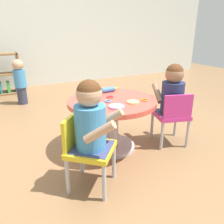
% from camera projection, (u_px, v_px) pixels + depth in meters
% --- Properties ---
extents(ground_plane, '(10.00, 10.00, 0.00)m').
position_uv_depth(ground_plane, '(112.00, 147.00, 2.18)').
color(ground_plane, olive).
extents(back_wall, '(8.00, 0.12, 2.80)m').
position_uv_depth(back_wall, '(40.00, 11.00, 4.19)').
color(back_wall, silver).
rests_on(back_wall, ground).
extents(craft_table, '(0.80, 0.80, 0.49)m').
position_uv_depth(craft_table, '(112.00, 113.00, 2.05)').
color(craft_table, silver).
rests_on(craft_table, ground).
extents(child_chair_left, '(0.42, 0.42, 0.54)m').
position_uv_depth(child_chair_left, '(86.00, 148.00, 1.55)').
color(child_chair_left, '#B7B7BC').
rests_on(child_chair_left, ground).
extents(seated_child_left, '(0.44, 0.43, 0.51)m').
position_uv_depth(seated_child_left, '(91.00, 118.00, 1.46)').
color(seated_child_left, '#3F4772').
rests_on(seated_child_left, ground).
extents(child_chair_right, '(0.37, 0.37, 0.54)m').
position_uv_depth(child_chair_right, '(172.00, 115.00, 2.14)').
color(child_chair_right, '#B7B7BC').
rests_on(child_chair_right, ground).
extents(seated_child_right, '(0.35, 0.41, 0.51)m').
position_uv_depth(seated_child_right, '(173.00, 91.00, 2.10)').
color(seated_child_right, '#3F4772').
rests_on(seated_child_right, ground).
extents(toddler_standing, '(0.17, 0.17, 0.67)m').
position_uv_depth(toddler_standing, '(20.00, 81.00, 3.32)').
color(toddler_standing, '#33384C').
rests_on(toddler_standing, ground).
extents(rolling_pin, '(0.23, 0.06, 0.05)m').
position_uv_depth(rolling_pin, '(108.00, 90.00, 2.23)').
color(rolling_pin, '#3F72CC').
rests_on(rolling_pin, craft_table).
extents(craft_scissors, '(0.10, 0.14, 0.01)m').
position_uv_depth(craft_scissors, '(97.00, 97.00, 2.08)').
color(craft_scissors, silver).
rests_on(craft_scissors, craft_table).
extents(playdough_blob_0, '(0.13, 0.13, 0.02)m').
position_uv_depth(playdough_blob_0, '(117.00, 107.00, 1.79)').
color(playdough_blob_0, '#CC99E5').
rests_on(playdough_blob_0, craft_table).
extents(playdough_blob_1, '(0.11, 0.11, 0.01)m').
position_uv_depth(playdough_blob_1, '(133.00, 102.00, 1.91)').
color(playdough_blob_1, '#F2CC72').
rests_on(playdough_blob_1, craft_table).
extents(cookie_cutter_0, '(0.07, 0.07, 0.01)m').
position_uv_depth(cookie_cutter_0, '(110.00, 97.00, 2.06)').
color(cookie_cutter_0, red).
rests_on(cookie_cutter_0, craft_table).
extents(cookie_cutter_1, '(0.07, 0.07, 0.01)m').
position_uv_depth(cookie_cutter_1, '(144.00, 100.00, 1.98)').
color(cookie_cutter_1, orange).
rests_on(cookie_cutter_1, craft_table).
extents(cookie_cutter_2, '(0.06, 0.06, 0.01)m').
position_uv_depth(cookie_cutter_2, '(108.00, 101.00, 1.94)').
color(cookie_cutter_2, '#3F99D8').
rests_on(cookie_cutter_2, craft_table).
extents(cookie_cutter_3, '(0.05, 0.05, 0.01)m').
position_uv_depth(cookie_cutter_3, '(86.00, 104.00, 1.88)').
color(cookie_cutter_3, '#D83FA5').
rests_on(cookie_cutter_3, craft_table).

